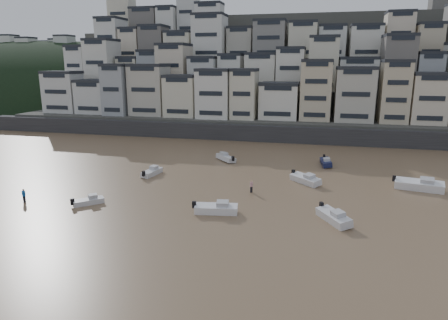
% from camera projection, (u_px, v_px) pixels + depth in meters
% --- Properties ---
extents(ground, '(400.00, 400.00, 0.00)m').
position_uv_depth(ground, '(17.00, 302.00, 29.09)').
color(ground, olive).
rests_on(ground, ground).
extents(sea_strip, '(340.00, 340.00, 0.00)m').
position_uv_depth(sea_strip, '(40.00, 98.00, 190.86)').
color(sea_strip, '#4B636B').
rests_on(sea_strip, ground).
extents(harbor_wall, '(140.00, 3.00, 3.50)m').
position_uv_depth(harbor_wall, '(268.00, 133.00, 87.78)').
color(harbor_wall, '#38383A').
rests_on(harbor_wall, ground).
extents(hillside, '(141.04, 66.00, 50.00)m').
position_uv_depth(hillside, '(301.00, 75.00, 121.64)').
color(hillside, '#4C4C47').
rests_on(hillside, ground).
extents(headland, '(216.00, 135.00, 53.33)m').
position_uv_depth(headland, '(54.00, 101.00, 178.02)').
color(headland, black).
rests_on(headland, ground).
extents(boat_e, '(5.18, 5.08, 1.49)m').
position_uv_depth(boat_e, '(305.00, 178.00, 57.49)').
color(boat_e, silver).
rests_on(boat_e, ground).
extents(boat_b, '(4.34, 5.57, 1.48)m').
position_uv_depth(boat_b, '(334.00, 216.00, 43.55)').
color(boat_b, silver).
rests_on(boat_b, ground).
extents(boat_g, '(7.06, 3.45, 1.84)m').
position_uv_depth(boat_g, '(419.00, 184.00, 54.37)').
color(boat_g, white).
rests_on(boat_g, ground).
extents(boat_j, '(3.78, 3.66, 1.08)m').
position_uv_depth(boat_j, '(88.00, 200.00, 49.01)').
color(boat_j, silver).
rests_on(boat_j, ground).
extents(boat_f, '(2.27, 4.92, 1.29)m').
position_uv_depth(boat_f, '(152.00, 171.00, 61.70)').
color(boat_f, silver).
rests_on(boat_f, ground).
extents(boat_i, '(2.29, 5.20, 1.37)m').
position_uv_depth(boat_i, '(326.00, 161.00, 67.49)').
color(boat_i, '#151B43').
rests_on(boat_i, ground).
extents(boat_h, '(4.78, 4.96, 1.42)m').
position_uv_depth(boat_h, '(226.00, 157.00, 70.54)').
color(boat_h, silver).
rests_on(boat_h, ground).
extents(boat_a, '(5.63, 2.59, 1.48)m').
position_uv_depth(boat_a, '(216.00, 207.00, 46.03)').
color(boat_a, white).
rests_on(boat_a, ground).
extents(person_blue, '(0.44, 0.44, 1.74)m').
position_uv_depth(person_blue, '(24.00, 196.00, 49.62)').
color(person_blue, '#1553A3').
rests_on(person_blue, ground).
extents(person_pink, '(0.44, 0.44, 1.74)m').
position_uv_depth(person_pink, '(251.00, 186.00, 53.37)').
color(person_pink, '#C68B94').
rests_on(person_pink, ground).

